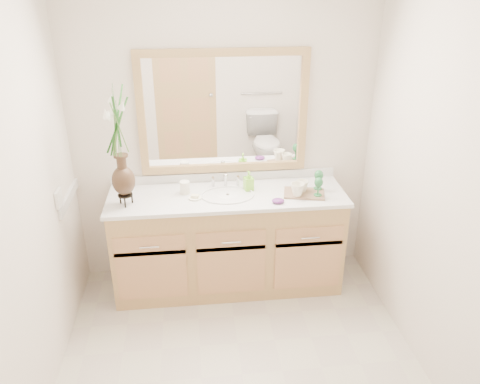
{
  "coord_description": "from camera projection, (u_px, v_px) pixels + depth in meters",
  "views": [
    {
      "loc": [
        -0.27,
        -2.25,
        2.38
      ],
      "look_at": [
        0.06,
        0.65,
        1.02
      ],
      "focal_mm": 35.0,
      "sensor_mm": 36.0,
      "label": 1
    }
  ],
  "objects": [
    {
      "name": "floor",
      "position": [
        242.0,
        374.0,
        3.06
      ],
      "size": [
        2.6,
        2.6,
        0.0
      ],
      "primitive_type": "plane",
      "color": "beige",
      "rests_on": "ground"
    },
    {
      "name": "wall_back",
      "position": [
        224.0,
        137.0,
        3.72
      ],
      "size": [
        2.4,
        0.02,
        2.4
      ],
      "primitive_type": "cube",
      "color": "silver",
      "rests_on": "floor"
    },
    {
      "name": "wall_left",
      "position": [
        14.0,
        224.0,
        2.43
      ],
      "size": [
        0.02,
        2.6,
        2.4
      ],
      "primitive_type": "cube",
      "color": "silver",
      "rests_on": "floor"
    },
    {
      "name": "wall_right",
      "position": [
        451.0,
        201.0,
        2.68
      ],
      "size": [
        0.02,
        2.6,
        2.4
      ],
      "primitive_type": "cube",
      "color": "silver",
      "rests_on": "floor"
    },
    {
      "name": "vanity",
      "position": [
        228.0,
        242.0,
        3.81
      ],
      "size": [
        1.8,
        0.55,
        0.8
      ],
      "color": "tan",
      "rests_on": "floor"
    },
    {
      "name": "counter",
      "position": [
        227.0,
        196.0,
        3.63
      ],
      "size": [
        1.84,
        0.57,
        0.03
      ],
      "primitive_type": "cube",
      "color": "white",
      "rests_on": "vanity"
    },
    {
      "name": "sink",
      "position": [
        228.0,
        202.0,
        3.63
      ],
      "size": [
        0.38,
        0.34,
        0.23
      ],
      "color": "white",
      "rests_on": "counter"
    },
    {
      "name": "mirror",
      "position": [
        223.0,
        113.0,
        3.62
      ],
      "size": [
        1.32,
        0.04,
        0.97
      ],
      "color": "white",
      "rests_on": "wall_back"
    },
    {
      "name": "switch_plate",
      "position": [
        59.0,
        198.0,
        3.22
      ],
      "size": [
        0.02,
        0.12,
        0.12
      ],
      "primitive_type": "cube",
      "color": "white",
      "rests_on": "wall_left"
    },
    {
      "name": "flower_vase",
      "position": [
        118.0,
        133.0,
        3.23
      ],
      "size": [
        0.2,
        0.2,
        0.81
      ],
      "rotation": [
        0.0,
        0.0,
        -0.28
      ],
      "color": "black",
      "rests_on": "counter"
    },
    {
      "name": "tumbler",
      "position": [
        185.0,
        187.0,
        3.62
      ],
      "size": [
        0.08,
        0.08,
        0.1
      ],
      "primitive_type": "cylinder",
      "color": "white",
      "rests_on": "counter"
    },
    {
      "name": "soap_dish",
      "position": [
        195.0,
        197.0,
        3.55
      ],
      "size": [
        0.1,
        0.1,
        0.03
      ],
      "color": "white",
      "rests_on": "counter"
    },
    {
      "name": "soap_bottle",
      "position": [
        249.0,
        182.0,
        3.67
      ],
      "size": [
        0.08,
        0.08,
        0.14
      ],
      "primitive_type": "imported",
      "rotation": [
        0.0,
        0.0,
        0.22
      ],
      "color": "#81D933",
      "rests_on": "counter"
    },
    {
      "name": "purple_dish",
      "position": [
        278.0,
        201.0,
        3.48
      ],
      "size": [
        0.11,
        0.1,
        0.03
      ],
      "primitive_type": "ellipsoid",
      "rotation": [
        0.0,
        0.0,
        0.26
      ],
      "color": "#632672",
      "rests_on": "counter"
    },
    {
      "name": "tray",
      "position": [
        304.0,
        193.0,
        3.62
      ],
      "size": [
        0.35,
        0.27,
        0.02
      ],
      "primitive_type": "cube",
      "rotation": [
        0.0,
        0.0,
        -0.23
      ],
      "color": "brown",
      "rests_on": "counter"
    },
    {
      "name": "mug_left",
      "position": [
        297.0,
        189.0,
        3.55
      ],
      "size": [
        0.11,
        0.1,
        0.11
      ],
      "primitive_type": "imported",
      "rotation": [
        0.0,
        0.0,
        -0.05
      ],
      "color": "white",
      "rests_on": "tray"
    },
    {
      "name": "mug_right",
      "position": [
        302.0,
        186.0,
        3.62
      ],
      "size": [
        0.11,
        0.1,
        0.09
      ],
      "primitive_type": "imported",
      "rotation": [
        0.0,
        0.0,
        0.14
      ],
      "color": "white",
      "rests_on": "tray"
    },
    {
      "name": "goblet_front",
      "position": [
        319.0,
        183.0,
        3.53
      ],
      "size": [
        0.07,
        0.07,
        0.15
      ],
      "color": "#256F38",
      "rests_on": "tray"
    },
    {
      "name": "goblet_back",
      "position": [
        319.0,
        176.0,
        3.64
      ],
      "size": [
        0.07,
        0.07,
        0.16
      ],
      "color": "#256F38",
      "rests_on": "tray"
    }
  ]
}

